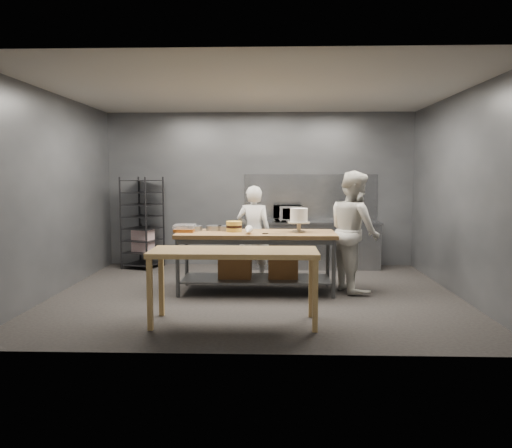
{
  "coord_description": "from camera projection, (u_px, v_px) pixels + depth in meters",
  "views": [
    {
      "loc": [
        0.25,
        -7.35,
        1.8
      ],
      "look_at": [
        0.0,
        0.15,
        1.05
      ],
      "focal_mm": 35.0,
      "sensor_mm": 36.0,
      "label": 1
    }
  ],
  "objects": [
    {
      "name": "ground",
      "position": [
        256.0,
        294.0,
        7.49
      ],
      "size": [
        6.0,
        6.0,
        0.0
      ],
      "primitive_type": "plane",
      "color": "black",
      "rests_on": "ground"
    },
    {
      "name": "back_wall",
      "position": [
        260.0,
        189.0,
        9.83
      ],
      "size": [
        6.0,
        0.04,
        3.0
      ],
      "primitive_type": "cube",
      "color": "#4C4F54",
      "rests_on": "ground"
    },
    {
      "name": "work_table",
      "position": [
        256.0,
        254.0,
        7.65
      ],
      "size": [
        2.4,
        0.9,
        0.92
      ],
      "color": "brown",
      "rests_on": "ground"
    },
    {
      "name": "near_counter",
      "position": [
        234.0,
        257.0,
        5.97
      ],
      "size": [
        2.0,
        0.7,
        0.9
      ],
      "color": "olive",
      "rests_on": "ground"
    },
    {
      "name": "back_counter",
      "position": [
        311.0,
        245.0,
        9.58
      ],
      "size": [
        2.6,
        0.6,
        0.9
      ],
      "color": "slate",
      "rests_on": "ground"
    },
    {
      "name": "splashback_panel",
      "position": [
        311.0,
        197.0,
        9.79
      ],
      "size": [
        2.6,
        0.02,
        0.9
      ],
      "primitive_type": "cube",
      "color": "slate",
      "rests_on": "back_counter"
    },
    {
      "name": "speed_rack",
      "position": [
        143.0,
        224.0,
        9.57
      ],
      "size": [
        0.78,
        0.81,
        1.75
      ],
      "color": "black",
      "rests_on": "ground"
    },
    {
      "name": "chef_behind",
      "position": [
        254.0,
        233.0,
        8.4
      ],
      "size": [
        0.65,
        0.48,
        1.61
      ],
      "primitive_type": "imported",
      "rotation": [
        0.0,
        0.0,
        2.96
      ],
      "color": "silver",
      "rests_on": "ground"
    },
    {
      "name": "chef_right",
      "position": [
        354.0,
        231.0,
        7.68
      ],
      "size": [
        0.92,
        1.05,
        1.85
      ],
      "primitive_type": "imported",
      "rotation": [
        0.0,
        0.0,
        1.84
      ],
      "color": "silver",
      "rests_on": "ground"
    },
    {
      "name": "microwave",
      "position": [
        288.0,
        213.0,
        9.54
      ],
      "size": [
        0.54,
        0.37,
        0.3
      ],
      "primitive_type": "imported",
      "color": "black",
      "rests_on": "back_counter"
    },
    {
      "name": "frosted_cake_stand",
      "position": [
        299.0,
        217.0,
        7.58
      ],
      "size": [
        0.34,
        0.34,
        0.37
      ],
      "color": "#ADA38A",
      "rests_on": "work_table"
    },
    {
      "name": "layer_cake",
      "position": [
        234.0,
        226.0,
        7.66
      ],
      "size": [
        0.24,
        0.24,
        0.16
      ],
      "color": "gold",
      "rests_on": "work_table"
    },
    {
      "name": "cake_pans",
      "position": [
        211.0,
        228.0,
        7.83
      ],
      "size": [
        0.78,
        0.3,
        0.07
      ],
      "color": "gray",
      "rests_on": "work_table"
    },
    {
      "name": "piping_bag",
      "position": [
        248.0,
        231.0,
        7.27
      ],
      "size": [
        0.13,
        0.38,
        0.12
      ],
      "primitive_type": "cone",
      "rotation": [
        1.57,
        0.0,
        -0.03
      ],
      "color": "white",
      "rests_on": "work_table"
    },
    {
      "name": "offset_spatula",
      "position": [
        271.0,
        234.0,
        7.35
      ],
      "size": [
        0.36,
        0.02,
        0.02
      ],
      "color": "slate",
      "rests_on": "work_table"
    },
    {
      "name": "pastry_clamshells",
      "position": [
        185.0,
        228.0,
        7.66
      ],
      "size": [
        0.31,
        0.34,
        0.11
      ],
      "color": "#AB5822",
      "rests_on": "work_table"
    }
  ]
}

